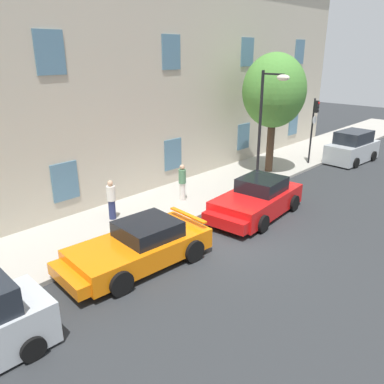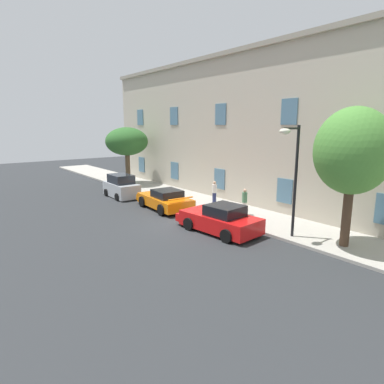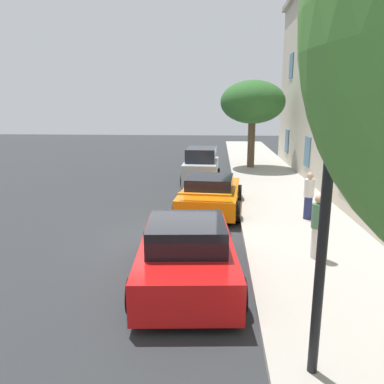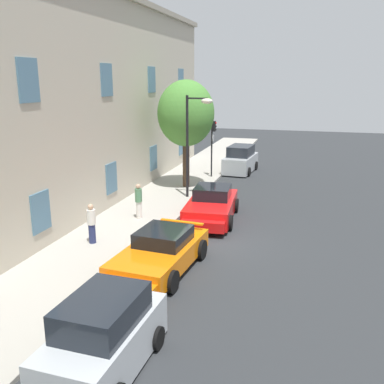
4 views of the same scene
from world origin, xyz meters
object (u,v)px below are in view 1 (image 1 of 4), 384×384
(hatchback_parked, at_px, (352,148))
(pedestrian_strolling, at_px, (111,199))
(pedestrian_admiring, at_px, (182,182))
(traffic_light, at_px, (314,120))
(tree_near_kerb, at_px, (274,91))
(street_lamp, at_px, (269,108))
(sportscar_yellow_flank, at_px, (255,201))
(sportscar_red_lead, at_px, (136,248))

(hatchback_parked, relative_size, pedestrian_strolling, 2.46)
(pedestrian_admiring, distance_m, pedestrian_strolling, 3.40)
(pedestrian_admiring, bearing_deg, traffic_light, -7.54)
(tree_near_kerb, relative_size, traffic_light, 1.66)
(tree_near_kerb, height_order, street_lamp, tree_near_kerb)
(hatchback_parked, bearing_deg, sportscar_yellow_flank, -177.43)
(hatchback_parked, bearing_deg, pedestrian_admiring, 167.44)
(traffic_light, bearing_deg, street_lamp, -177.09)
(tree_near_kerb, height_order, traffic_light, tree_near_kerb)
(sportscar_red_lead, bearing_deg, sportscar_yellow_flank, -4.18)
(sportscar_red_lead, relative_size, pedestrian_strolling, 3.10)
(street_lamp, bearing_deg, pedestrian_strolling, 164.67)
(traffic_light, bearing_deg, hatchback_parked, -29.20)
(hatchback_parked, bearing_deg, traffic_light, 150.80)
(pedestrian_admiring, bearing_deg, sportscar_red_lead, -150.41)
(sportscar_yellow_flank, xyz_separation_m, pedestrian_strolling, (-4.37, 3.71, 0.31))
(sportscar_yellow_flank, relative_size, pedestrian_strolling, 3.04)
(sportscar_yellow_flank, bearing_deg, pedestrian_strolling, 139.70)
(sportscar_red_lead, xyz_separation_m, street_lamp, (8.99, 1.22, 3.28))
(hatchback_parked, xyz_separation_m, tree_near_kerb, (-5.50, 2.33, 3.57))
(sportscar_yellow_flank, height_order, pedestrian_admiring, pedestrian_admiring)
(sportscar_red_lead, relative_size, pedestrian_admiring, 3.02)
(sportscar_yellow_flank, height_order, hatchback_parked, hatchback_parked)
(hatchback_parked, xyz_separation_m, traffic_light, (-2.53, 1.41, 1.85))
(tree_near_kerb, xyz_separation_m, pedestrian_strolling, (-9.78, 0.89, -3.46))
(sportscar_red_lead, bearing_deg, pedestrian_strolling, 66.18)
(tree_near_kerb, height_order, pedestrian_admiring, tree_near_kerb)
(street_lamp, height_order, pedestrian_strolling, street_lamp)
(sportscar_red_lead, height_order, hatchback_parked, hatchback_parked)
(sportscar_red_lead, xyz_separation_m, hatchback_parked, (16.73, 0.07, 0.22))
(hatchback_parked, relative_size, tree_near_kerb, 0.63)
(hatchback_parked, xyz_separation_m, street_lamp, (-7.75, 1.15, 3.06))
(sportscar_red_lead, relative_size, hatchback_parked, 1.26)
(sportscar_red_lead, height_order, pedestrian_admiring, pedestrian_admiring)
(street_lamp, relative_size, pedestrian_strolling, 3.40)
(hatchback_parked, relative_size, traffic_light, 1.04)
(hatchback_parked, relative_size, street_lamp, 0.72)
(tree_near_kerb, relative_size, pedestrian_strolling, 3.90)
(sportscar_yellow_flank, relative_size, traffic_light, 1.29)
(sportscar_red_lead, xyz_separation_m, tree_near_kerb, (11.23, 2.40, 3.79))
(street_lamp, bearing_deg, tree_near_kerb, 27.76)
(sportscar_yellow_flank, bearing_deg, street_lamp, 27.37)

